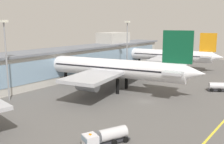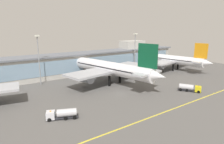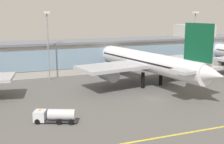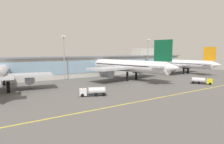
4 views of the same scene
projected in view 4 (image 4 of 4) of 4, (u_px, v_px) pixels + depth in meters
ground_plane at (139, 85)px, 87.37m from camera, size 208.10×208.10×0.00m
taxiway_centreline_stripe at (181, 94)px, 69.26m from camera, size 166.48×0.50×0.01m
terminal_building at (96, 65)px, 122.67m from camera, size 151.64×14.00×17.31m
airliner_near_right at (127, 66)px, 102.20m from camera, size 45.46×58.54×20.02m
airliner_far_right at (182, 64)px, 132.27m from camera, size 40.11×49.04×17.64m
fuel_tanker_truck at (92, 91)px, 65.60m from camera, size 9.26×5.90×2.90m
baggage_tug_near at (202, 81)px, 89.50m from camera, size 6.74×9.01×2.90m
apron_light_mast_west at (148, 51)px, 126.75m from camera, size 1.80×1.80×22.94m
apron_light_mast_centre at (64, 51)px, 99.64m from camera, size 1.80×1.80×22.95m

